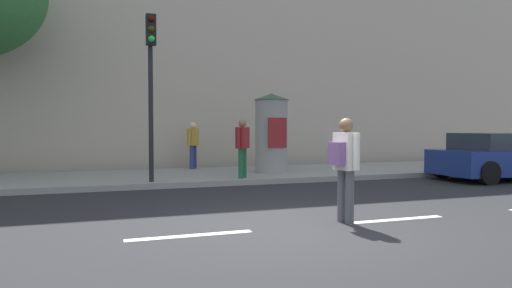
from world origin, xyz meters
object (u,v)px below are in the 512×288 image
traffic_light (151,70)px  parked_car_blue (503,157)px  poster_column (271,132)px  pedestrian_tallest (193,142)px  pedestrian_in_red_top (345,161)px  pedestrian_in_light_jacket (242,144)px

traffic_light → parked_car_blue: (9.97, -1.40, -2.30)m
poster_column → parked_car_blue: bearing=-24.7°
parked_car_blue → pedestrian_tallest: bearing=150.4°
pedestrian_in_red_top → pedestrian_tallest: bearing=95.6°
pedestrian_in_light_jacket → parked_car_blue: 7.70m
pedestrian_tallest → parked_car_blue: 9.54m
pedestrian_in_red_top → parked_car_blue: 8.35m
parked_car_blue → traffic_light: bearing=172.0°
pedestrian_in_red_top → parked_car_blue: (7.45, 3.76, -0.33)m
poster_column → pedestrian_in_light_jacket: poster_column is taller
pedestrian_tallest → parked_car_blue: pedestrian_tallest is taller
poster_column → parked_car_blue: poster_column is taller
pedestrian_in_light_jacket → pedestrian_tallest: pedestrian_in_light_jacket is taller
traffic_light → poster_column: traffic_light is taller
pedestrian_in_red_top → parked_car_blue: bearing=26.8°
poster_column → traffic_light: bearing=-158.9°
pedestrian_in_red_top → pedestrian_tallest: 8.52m
pedestrian_in_light_jacket → pedestrian_tallest: size_ratio=1.04×
pedestrian_in_red_top → pedestrian_tallest: (-0.84, 8.47, 0.06)m
poster_column → parked_car_blue: (6.20, -2.85, -0.72)m
poster_column → pedestrian_in_red_top: poster_column is taller
traffic_light → pedestrian_in_light_jacket: bearing=4.0°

